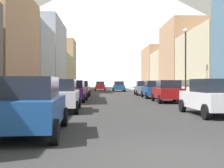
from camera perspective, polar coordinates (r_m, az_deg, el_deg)
The scene contains 24 objects.
ground_plane at distance 6.59m, azimuth 12.42°, elevation -13.89°, with size 400.00×400.00×0.00m, color #2F2F2F.
sidewalk_left at distance 41.47m, azimuth -8.73°, elevation -1.79°, with size 2.50×100.00×0.15m, color gray.
sidewalk_right at distance 41.95m, azimuth 8.50°, elevation -1.76°, with size 2.50×100.00×0.15m, color gray.
storefront_left_2 at distance 35.34m, azimuth -18.41°, elevation 3.97°, with size 8.08×9.37×8.02m.
storefront_left_3 at distance 46.94m, azimuth -15.20°, elevation 4.88°, with size 9.39×13.00×11.03m.
storefront_left_4 at distance 59.21m, azimuth -11.91°, elevation 2.03°, with size 8.24×12.15×6.99m.
storefront_left_5 at distance 69.74m, azimuth -10.13°, elevation 3.57°, with size 7.43×8.07×11.45m.
storefront_right_3 at distance 42.88m, azimuth 16.44°, elevation 4.57°, with size 9.56×9.29×9.90m.
storefront_right_4 at distance 51.31m, azimuth 13.23°, elevation 2.18°, with size 9.56×8.28×6.79m.
storefront_right_5 at distance 60.98m, azimuth 10.03°, elevation 2.77°, with size 8.13×11.15×8.70m.
car_left_0 at distance 9.44m, azimuth -15.64°, elevation -4.04°, with size 2.23×4.48×1.78m.
car_left_1 at distance 16.55m, azimuth -9.87°, elevation -2.15°, with size 2.18×4.45×1.78m.
car_left_2 at distance 24.75m, azimuth -7.37°, elevation -1.32°, with size 2.13×4.43×1.78m.
car_left_3 at distance 32.99m, azimuth -6.11°, elevation -0.90°, with size 2.11×4.42×1.78m.
car_right_0 at distance 15.10m, azimuth 18.77°, elevation -2.40°, with size 2.17×4.45×1.78m.
car_right_1 at distance 23.99m, azimuth 10.75°, elevation -1.38°, with size 2.17×4.45×1.78m.
car_right_2 at distance 30.15m, azimuth 8.04°, elevation -1.02°, with size 2.11×4.42×1.78m.
car_right_3 at distance 37.09m, azimuth 6.08°, elevation -0.76°, with size 2.21×4.47×1.78m.
car_driving_0 at distance 50.92m, azimuth 1.30°, elevation -0.46°, with size 2.06×4.40×1.78m.
car_driving_1 at distance 58.17m, azimuth -2.31°, elevation -0.36°, with size 2.06×4.40×1.78m.
potted_plant_0 at distance 23.57m, azimuth -15.51°, elevation -2.04°, with size 0.62×0.62×0.95m.
pedestrian_0 at distance 16.43m, azimuth -18.68°, elevation -2.31°, with size 0.36×0.36×1.56m.
streetlamp_right at distance 24.83m, azimuth 14.08°, elevation 5.81°, with size 0.36×0.36×5.86m.
mountain_backdrop at distance 271.32m, azimuth 0.55°, elevation 11.15°, with size 327.56×327.56×104.90m, color silver.
Camera 1 is at (-1.63, -6.18, 1.62)m, focal length 47.14 mm.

